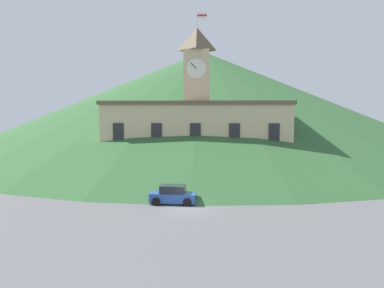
{
  "coord_description": "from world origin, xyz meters",
  "views": [
    {
      "loc": [
        2.54,
        -38.97,
        10.33
      ],
      "look_at": [
        0.0,
        7.82,
        6.24
      ],
      "focal_mm": 35.0,
      "sensor_mm": 36.0,
      "label": 1
    }
  ],
  "objects_px": {
    "pedestrian": "(207,179)",
    "car_green_wagon": "(118,183)",
    "street_lamp_right": "(195,157)",
    "street_lamp_left": "(261,158)",
    "car_blue_van": "(173,195)",
    "street_lamp_center": "(120,157)",
    "car_silver_hatch": "(269,187)"
  },
  "relations": [
    {
      "from": "car_green_wagon",
      "to": "pedestrian",
      "type": "height_order",
      "value": "pedestrian"
    },
    {
      "from": "street_lamp_center",
      "to": "car_silver_hatch",
      "type": "bearing_deg",
      "value": -18.03
    },
    {
      "from": "street_lamp_right",
      "to": "car_silver_hatch",
      "type": "bearing_deg",
      "value": -34.51
    },
    {
      "from": "car_green_wagon",
      "to": "car_silver_hatch",
      "type": "bearing_deg",
      "value": -9.69
    },
    {
      "from": "car_silver_hatch",
      "to": "car_green_wagon",
      "type": "xyz_separation_m",
      "value": [
        -19.98,
        1.47,
        0.03
      ]
    },
    {
      "from": "street_lamp_right",
      "to": "car_blue_van",
      "type": "xyz_separation_m",
      "value": [
        -1.8,
        -13.29,
        -2.65
      ]
    },
    {
      "from": "street_lamp_center",
      "to": "car_blue_van",
      "type": "height_order",
      "value": "street_lamp_center"
    },
    {
      "from": "pedestrian",
      "to": "car_green_wagon",
      "type": "bearing_deg",
      "value": -160.53
    },
    {
      "from": "car_silver_hatch",
      "to": "car_blue_van",
      "type": "bearing_deg",
      "value": -151.27
    },
    {
      "from": "street_lamp_left",
      "to": "car_green_wagon",
      "type": "height_order",
      "value": "street_lamp_left"
    },
    {
      "from": "street_lamp_right",
      "to": "pedestrian",
      "type": "distance_m",
      "value": 4.16
    },
    {
      "from": "street_lamp_center",
      "to": "pedestrian",
      "type": "distance_m",
      "value": 13.48
    },
    {
      "from": "street_lamp_left",
      "to": "pedestrian",
      "type": "height_order",
      "value": "street_lamp_left"
    },
    {
      "from": "street_lamp_center",
      "to": "pedestrian",
      "type": "xyz_separation_m",
      "value": [
        12.95,
        -2.52,
        -2.73
      ]
    },
    {
      "from": "street_lamp_left",
      "to": "car_blue_van",
      "type": "distance_m",
      "value": 17.76
    },
    {
      "from": "street_lamp_left",
      "to": "street_lamp_center",
      "type": "bearing_deg",
      "value": 180.0
    },
    {
      "from": "street_lamp_center",
      "to": "street_lamp_left",
      "type": "height_order",
      "value": "street_lamp_center"
    },
    {
      "from": "street_lamp_right",
      "to": "car_blue_van",
      "type": "relative_size",
      "value": 0.96
    },
    {
      "from": "car_silver_hatch",
      "to": "street_lamp_right",
      "type": "bearing_deg",
      "value": 145.25
    },
    {
      "from": "street_lamp_right",
      "to": "car_green_wagon",
      "type": "bearing_deg",
      "value": -152.06
    },
    {
      "from": "street_lamp_right",
      "to": "car_blue_van",
      "type": "height_order",
      "value": "street_lamp_right"
    },
    {
      "from": "car_blue_van",
      "to": "car_green_wagon",
      "type": "relative_size",
      "value": 1.09
    },
    {
      "from": "street_lamp_right",
      "to": "car_green_wagon",
      "type": "relative_size",
      "value": 1.05
    },
    {
      "from": "pedestrian",
      "to": "street_lamp_left",
      "type": "bearing_deg",
      "value": 24.22
    },
    {
      "from": "street_lamp_right",
      "to": "pedestrian",
      "type": "relative_size",
      "value": 2.9
    },
    {
      "from": "street_lamp_right",
      "to": "street_lamp_left",
      "type": "distance_m",
      "value": 9.71
    },
    {
      "from": "street_lamp_left",
      "to": "car_blue_van",
      "type": "relative_size",
      "value": 0.93
    },
    {
      "from": "street_lamp_center",
      "to": "pedestrian",
      "type": "relative_size",
      "value": 2.95
    },
    {
      "from": "pedestrian",
      "to": "street_lamp_center",
      "type": "bearing_deg",
      "value": 175.24
    },
    {
      "from": "street_lamp_right",
      "to": "street_lamp_left",
      "type": "bearing_deg",
      "value": -0.0
    },
    {
      "from": "street_lamp_right",
      "to": "car_green_wagon",
      "type": "xyz_separation_m",
      "value": [
        -10.07,
        -5.34,
        -2.9
      ]
    },
    {
      "from": "car_silver_hatch",
      "to": "car_green_wagon",
      "type": "distance_m",
      "value": 20.03
    }
  ]
}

